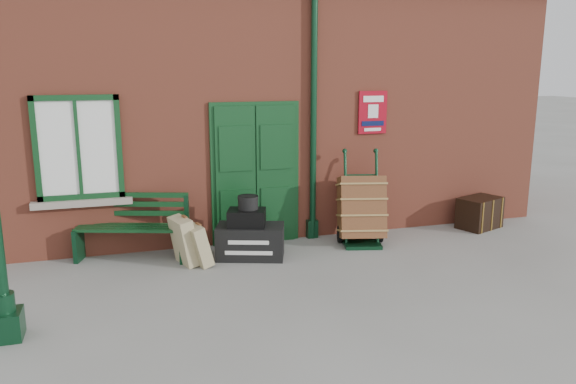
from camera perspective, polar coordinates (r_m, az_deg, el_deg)
name	(u,v)px	position (r m, az deg, el deg)	size (l,w,h in m)	color
ground	(302,271)	(7.91, 1.48, -7.98)	(80.00, 80.00, 0.00)	gray
station_building	(245,101)	(10.79, -4.44, 9.25)	(10.30, 4.30, 4.36)	#AB4E37
bench	(133,225)	(8.60, -15.46, -3.25)	(1.68, 0.98, 1.00)	#0F3919
houdini_trunk	(250,241)	(8.38, -3.84, -5.03)	(0.98, 0.54, 0.49)	black
strongbox	(247,218)	(8.27, -4.21, -2.62)	(0.54, 0.39, 0.25)	black
hatbox	(248,202)	(8.25, -4.08, -1.07)	(0.30, 0.30, 0.20)	black
suitcase_back	(184,241)	(8.18, -10.51, -4.91)	(0.19, 0.49, 0.68)	tan
suitcase_front	(198,245)	(8.12, -9.15, -5.34)	(0.17, 0.44, 0.58)	tan
porter_trolley	(361,209)	(9.03, 7.46, -1.70)	(0.88, 0.92, 1.47)	black
dark_trunk	(480,213)	(10.45, 18.89, -2.00)	(0.75, 0.49, 0.55)	black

